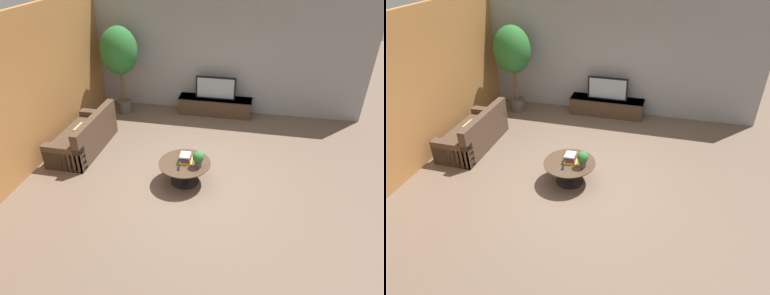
# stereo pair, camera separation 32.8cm
# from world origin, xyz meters

# --- Properties ---
(ground_plane) EXTENTS (24.00, 24.00, 0.00)m
(ground_plane) POSITION_xyz_m (0.00, 0.00, 0.00)
(ground_plane) COLOR brown
(back_wall_stone) EXTENTS (7.40, 0.12, 3.00)m
(back_wall_stone) POSITION_xyz_m (0.00, 3.26, 1.50)
(back_wall_stone) COLOR #939399
(back_wall_stone) RESTS_ON ground
(side_wall_left) EXTENTS (0.12, 7.40, 3.00)m
(side_wall_left) POSITION_xyz_m (-3.26, 0.20, 1.50)
(side_wall_left) COLOR #B2753D
(side_wall_left) RESTS_ON ground
(media_console) EXTENTS (1.93, 0.50, 0.45)m
(media_console) POSITION_xyz_m (0.01, 2.94, 0.23)
(media_console) COLOR #473323
(media_console) RESTS_ON ground
(television) EXTENTS (1.03, 0.13, 0.58)m
(television) POSITION_xyz_m (0.01, 2.94, 0.73)
(television) COLOR black
(television) RESTS_ON media_console
(coffee_table) EXTENTS (0.98, 0.98, 0.43)m
(coffee_table) POSITION_xyz_m (-0.13, -0.15, 0.30)
(coffee_table) COLOR black
(coffee_table) RESTS_ON ground
(couch_by_wall) EXTENTS (0.84, 1.82, 0.84)m
(couch_by_wall) POSITION_xyz_m (-2.55, 0.60, 0.28)
(couch_by_wall) COLOR #4C3828
(couch_by_wall) RESTS_ON ground
(potted_palm_tall) EXTENTS (0.92, 0.92, 2.25)m
(potted_palm_tall) POSITION_xyz_m (-2.38, 2.58, 1.59)
(potted_palm_tall) COLOR #514C47
(potted_palm_tall) RESTS_ON ground
(potted_plant_tabletop) EXTENTS (0.21, 0.21, 0.32)m
(potted_plant_tabletop) POSITION_xyz_m (0.14, -0.22, 0.62)
(potted_plant_tabletop) COLOR #514C47
(potted_plant_tabletop) RESTS_ON coffee_table
(book_stack) EXTENTS (0.28, 0.32, 0.16)m
(book_stack) POSITION_xyz_m (-0.12, -0.10, 0.50)
(book_stack) COLOR gold
(book_stack) RESTS_ON coffee_table
(remote_black) EXTENTS (0.06, 0.16, 0.02)m
(remote_black) POSITION_xyz_m (-0.20, -0.34, 0.44)
(remote_black) COLOR black
(remote_black) RESTS_ON coffee_table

